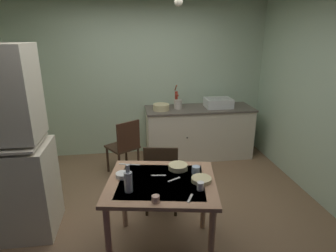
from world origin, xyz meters
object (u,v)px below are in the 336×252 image
Objects in this scene: sink_basin at (218,103)px; hand_pump at (176,98)px; glass_bottle at (128,181)px; chair_by_counter at (125,146)px; serving_bowl_wide at (178,167)px; dining_table at (162,191)px; chair_far_side at (161,176)px; mixing_bowl_counter at (161,107)px; mug_tall at (200,186)px.

hand_pump is at bearing 176.36° from sink_basin.
hand_pump reaches higher than glass_bottle.
chair_by_counter is 1.59m from serving_bowl_wide.
chair_far_side is at bearing 83.51° from dining_table.
mixing_bowl_counter is at bearing 83.21° from chair_far_side.
chair_far_side is 3.51× the size of glass_bottle.
dining_table is 15.59× the size of mug_tall.
chair_far_side reaches higher than dining_table.
sink_basin is at bearing 69.02° from mug_tall.
hand_pump reaches higher than mixing_bowl_counter.
serving_bowl_wide is (-1.03, -1.96, -0.14)m from sink_basin.
sink_basin is 1.73m from chair_by_counter.
sink_basin is at bearing 62.21° from serving_bowl_wide.
dining_table is at bearing 24.41° from glass_bottle.
mixing_bowl_counter is 2.15m from dining_table.
chair_by_counter is at bearing 91.90° from glass_bottle.
hand_pump is at bearing 74.30° from chair_far_side.
mug_tall is at bearing -31.88° from dining_table.
chair_by_counter is 12.03× the size of mug_tall.
hand_pump reaches higher than chair_by_counter.
glass_bottle reaches higher than sink_basin.
hand_pump is 1.47× the size of mixing_bowl_counter.
chair_by_counter is at bearing 110.74° from serving_bowl_wide.
chair_far_side is 12.25× the size of mug_tall.
mixing_bowl_counter is 2.33m from glass_bottle.
sink_basin is 0.50× the size of chair_far_side.
chair_far_side reaches higher than serving_bowl_wide.
mixing_bowl_counter is (-0.27, -0.10, -0.12)m from hand_pump.
hand_pump reaches higher than mug_tall.
chair_by_counter is at bearing 109.89° from mug_tall.
serving_bowl_wide is 2.67× the size of mug_tall.
chair_far_side is (-1.15, -1.52, -0.48)m from sink_basin.
mixing_bowl_counter is at bearing -160.29° from hand_pump.
mixing_bowl_counter is at bearing 76.36° from glass_bottle.
dining_table is at bearing -103.06° from hand_pump.
glass_bottle is (-0.30, -0.14, 0.21)m from dining_table.
sink_basin is 2.54m from mug_tall.
mixing_bowl_counter is 0.89m from chair_by_counter.
sink_basin reaches higher than dining_table.
hand_pump is 2.50m from glass_bottle.
dining_table is 0.39m from glass_bottle.
sink_basin is at bearing 2.93° from mixing_bowl_counter.
dining_table is at bearing -77.86° from chair_by_counter.
chair_by_counter reaches higher than dining_table.
mug_tall is at bearing -94.72° from hand_pump.
chair_far_side is 0.95m from mug_tall.
chair_far_side is 0.96m from glass_bottle.
mixing_bowl_counter is 0.31× the size of chair_by_counter.
sink_basin is 6.14× the size of mug_tall.
glass_bottle is at bearing -88.10° from chair_by_counter.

